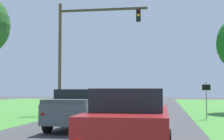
{
  "coord_description": "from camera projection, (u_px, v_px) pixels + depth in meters",
  "views": [
    {
      "loc": [
        2.92,
        -2.78,
        1.95
      ],
      "look_at": [
        -0.07,
        15.68,
        3.01
      ],
      "focal_mm": 52.46,
      "sensor_mm": 36.0,
      "label": 1
    }
  ],
  "objects": [
    {
      "name": "crossing_suv_far",
      "position": [
        89.0,
        101.0,
        25.92
      ],
      "size": [
        4.43,
        2.19,
        1.73
      ],
      "color": "silver",
      "rests_on": "ground_plane"
    },
    {
      "name": "ground_plane",
      "position": [
        97.0,
        134.0,
        14.1
      ],
      "size": [
        120.0,
        120.0,
        0.0
      ],
      "primitive_type": "plane",
      "color": "#424244"
    },
    {
      "name": "red_suv_near",
      "position": [
        131.0,
        123.0,
        8.65
      ],
      "size": [
        2.19,
        4.87,
        1.95
      ],
      "color": "maroon",
      "rests_on": "ground_plane"
    },
    {
      "name": "pickup_truck_lead",
      "position": [
        80.0,
        109.0,
        15.64
      ],
      "size": [
        2.51,
        5.18,
        1.91
      ],
      "color": "#4C515B",
      "rests_on": "ground_plane"
    },
    {
      "name": "keep_moving_sign",
      "position": [
        206.0,
        95.0,
        20.85
      ],
      "size": [
        0.6,
        0.09,
        2.37
      ],
      "color": "gray",
      "rests_on": "ground_plane"
    },
    {
      "name": "traffic_light",
      "position": [
        80.0,
        41.0,
        24.96
      ],
      "size": [
        6.87,
        0.4,
        8.53
      ],
      "color": "brown",
      "rests_on": "ground_plane"
    }
  ]
}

